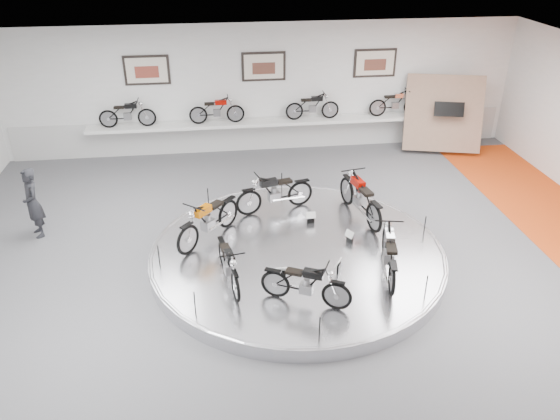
{
  "coord_description": "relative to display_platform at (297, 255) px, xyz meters",
  "views": [
    {
      "loc": [
        -1.7,
        -9.68,
        6.68
      ],
      "look_at": [
        -0.34,
        0.6,
        1.13
      ],
      "focal_mm": 35.0,
      "sensor_mm": 36.0,
      "label": 1
    }
  ],
  "objects": [
    {
      "name": "visitor",
      "position": [
        -5.93,
        1.92,
        0.7
      ],
      "size": [
        0.65,
        0.74,
        1.7
      ],
      "primitive_type": "imported",
      "rotation": [
        0.0,
        0.0,
        -1.07
      ],
      "color": "black",
      "rests_on": "floor"
    },
    {
      "name": "ceiling",
      "position": [
        0.0,
        -0.3,
        3.85
      ],
      "size": [
        16.0,
        16.0,
        0.0
      ],
      "primitive_type": "plane",
      "rotation": [
        3.14,
        0.0,
        0.0
      ],
      "color": "white",
      "rests_on": "wall_back"
    },
    {
      "name": "bike_c",
      "position": [
        -1.89,
        0.65,
        0.67
      ],
      "size": [
        1.61,
        1.74,
        1.03
      ],
      "primitive_type": null,
      "rotation": [
        0.0,
        0.0,
        4.01
      ],
      "color": "#B75700",
      "rests_on": "display_platform"
    },
    {
      "name": "bike_d",
      "position": [
        -1.53,
        -1.04,
        0.59
      ],
      "size": [
        0.77,
        1.57,
        0.88
      ],
      "primitive_type": null,
      "rotation": [
        0.0,
        0.0,
        4.88
      ],
      "color": "black",
      "rests_on": "display_platform"
    },
    {
      "name": "shelf",
      "position": [
        0.0,
        6.4,
        0.85
      ],
      "size": [
        11.0,
        0.55,
        0.1
      ],
      "primitive_type": "cube",
      "color": "silver",
      "rests_on": "wall_back"
    },
    {
      "name": "bike_a",
      "position": [
        1.71,
        1.24,
        0.69
      ],
      "size": [
        0.99,
        1.92,
        1.08
      ],
      "primitive_type": null,
      "rotation": [
        0.0,
        0.0,
        1.77
      ],
      "color": "#8E0801",
      "rests_on": "display_platform"
    },
    {
      "name": "floor",
      "position": [
        0.0,
        -0.3,
        -0.15
      ],
      "size": [
        16.0,
        16.0,
        0.0
      ],
      "primitive_type": "plane",
      "color": "#515154",
      "rests_on": "ground"
    },
    {
      "name": "poster_right",
      "position": [
        3.5,
        6.66,
        2.55
      ],
      "size": [
        1.35,
        0.06,
        0.88
      ],
      "primitive_type": "cube",
      "color": "beige",
      "rests_on": "wall_back"
    },
    {
      "name": "bike_e",
      "position": [
        -0.15,
        -1.89,
        0.59
      ],
      "size": [
        1.57,
        1.13,
        0.88
      ],
      "primitive_type": null,
      "rotation": [
        0.0,
        0.0,
        5.83
      ],
      "color": "black",
      "rests_on": "display_platform"
    },
    {
      "name": "shelf_bike_d",
      "position": [
        4.2,
        6.4,
        1.27
      ],
      "size": [
        1.22,
        0.43,
        0.73
      ],
      "primitive_type": null,
      "color": "#B5B6BA",
      "rests_on": "shelf"
    },
    {
      "name": "poster_center",
      "position": [
        0.0,
        6.66,
        2.55
      ],
      "size": [
        1.35,
        0.06,
        0.88
      ],
      "primitive_type": "cube",
      "color": "beige",
      "rests_on": "wall_back"
    },
    {
      "name": "dado_band",
      "position": [
        0.0,
        6.68,
        0.4
      ],
      "size": [
        15.68,
        0.04,
        1.1
      ],
      "primitive_type": "cube",
      "color": "#BCBCBA",
      "rests_on": "floor"
    },
    {
      "name": "display_panel",
      "position": [
        5.6,
        5.8,
        1.1
      ],
      "size": [
        2.56,
        1.52,
        2.3
      ],
      "primitive_type": "cube",
      "rotation": [
        -0.35,
        0.0,
        -0.26
      ],
      "color": "#8E6D58",
      "rests_on": "floor"
    },
    {
      "name": "shelf_bike_a",
      "position": [
        -4.2,
        6.4,
        1.27
      ],
      "size": [
        1.22,
        0.43,
        0.73
      ],
      "primitive_type": null,
      "color": "black",
      "rests_on": "shelf"
    },
    {
      "name": "shelf_bike_b",
      "position": [
        -1.5,
        6.4,
        1.27
      ],
      "size": [
        1.22,
        0.43,
        0.73
      ],
      "primitive_type": null,
      "color": "#8E0801",
      "rests_on": "shelf"
    },
    {
      "name": "platform_rim",
      "position": [
        0.0,
        0.0,
        0.12
      ],
      "size": [
        6.4,
        6.4,
        0.1
      ],
      "primitive_type": "torus",
      "color": "#B2B2BA",
      "rests_on": "display_platform"
    },
    {
      "name": "bike_b",
      "position": [
        -0.26,
        1.85,
        0.65
      ],
      "size": [
        1.8,
        1.01,
        1.0
      ],
      "primitive_type": null,
      "rotation": [
        0.0,
        0.0,
        3.4
      ],
      "color": "black",
      "rests_on": "display_platform"
    },
    {
      "name": "display_platform",
      "position": [
        0.0,
        0.0,
        0.0
      ],
      "size": [
        6.4,
        6.4,
        0.3
      ],
      "primitive_type": "cylinder",
      "color": "silver",
      "rests_on": "floor"
    },
    {
      "name": "bike_f",
      "position": [
        1.67,
        -1.15,
        0.65
      ],
      "size": [
        0.94,
        1.78,
        1.0
      ],
      "primitive_type": null,
      "rotation": [
        0.0,
        0.0,
        7.65
      ],
      "color": "#B5B6BA",
      "rests_on": "display_platform"
    },
    {
      "name": "wall_back",
      "position": [
        0.0,
        6.7,
        1.85
      ],
      "size": [
        16.0,
        0.0,
        16.0
      ],
      "primitive_type": "plane",
      "rotation": [
        1.57,
        0.0,
        0.0
      ],
      "color": "white",
      "rests_on": "floor"
    },
    {
      "name": "shelf_bike_c",
      "position": [
        1.5,
        6.4,
        1.27
      ],
      "size": [
        1.22,
        0.43,
        0.73
      ],
      "primitive_type": null,
      "color": "black",
      "rests_on": "shelf"
    },
    {
      "name": "poster_left",
      "position": [
        -3.5,
        6.66,
        2.55
      ],
      "size": [
        1.35,
        0.06,
        0.88
      ],
      "primitive_type": "cube",
      "color": "beige",
      "rests_on": "wall_back"
    }
  ]
}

